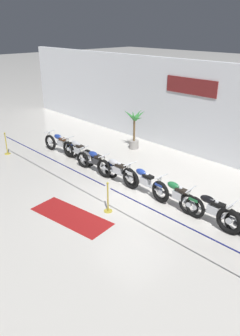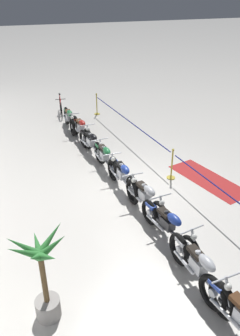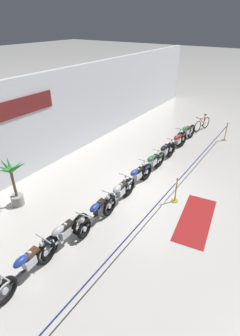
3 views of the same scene
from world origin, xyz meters
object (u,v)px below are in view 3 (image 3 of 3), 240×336
object	(u,v)px
bicycle	(202,124)
potted_palm_left_of_row	(14,182)
motorcycle_black_6	(164,153)
motorcycle_green_8	(186,134)
motorcycle_silver_1	(63,235)
motorcycle_blue_0	(28,265)
stanchion_mid_left	(176,193)
motorcycle_silver_3	(120,194)
motorcycle_red_7	(177,143)
stanchion_mid_right	(225,134)
stanchion_far_left	(157,206)
motorcycle_blue_2	(98,212)
floor_banner	(196,219)
motorcycle_green_5	(152,163)
motorcycle_blue_4	(136,177)

from	to	relation	value
bicycle	potted_palm_left_of_row	size ratio (longest dim) A/B	0.89
motorcycle_black_6	motorcycle_green_8	world-z (taller)	motorcycle_green_8
motorcycle_silver_1	motorcycle_blue_0	bearing A→B (deg)	-179.83
motorcycle_green_8	stanchion_mid_left	bearing A→B (deg)	-161.63
potted_palm_left_of_row	motorcycle_silver_3	bearing A→B (deg)	-55.63
motorcycle_red_7	stanchion_mid_right	world-z (taller)	stanchion_mid_right
motorcycle_silver_1	stanchion_far_left	world-z (taller)	stanchion_far_left
motorcycle_red_7	stanchion_mid_right	bearing A→B (deg)	-30.82
motorcycle_black_6	bicycle	world-z (taller)	bicycle
motorcycle_blue_0	motorcycle_red_7	xyz separation A→B (m)	(9.49, -0.14, 0.01)
motorcycle_red_7	stanchion_far_left	distance (m)	5.93
motorcycle_blue_2	stanchion_mid_right	size ratio (longest dim) A/B	2.16
stanchion_far_left	stanchion_mid_left	world-z (taller)	same
stanchion_mid_left	floor_banner	bearing A→B (deg)	-118.91
motorcycle_silver_1	stanchion_mid_right	bearing A→B (deg)	-9.59
motorcycle_blue_2	motorcycle_green_5	distance (m)	4.02
motorcycle_green_5	stanchion_mid_left	world-z (taller)	stanchion_mid_left
motorcycle_black_6	floor_banner	distance (m)	4.34
motorcycle_blue_0	bicycle	xyz separation A→B (m)	(13.12, -0.24, -0.08)
bicycle	motorcycle_blue_2	bearing A→B (deg)	179.59
potted_palm_left_of_row	stanchion_mid_right	size ratio (longest dim) A/B	1.83
motorcycle_blue_0	stanchion_mid_left	size ratio (longest dim) A/B	2.21
motorcycle_green_5	motorcycle_red_7	size ratio (longest dim) A/B	0.90
motorcycle_silver_1	motorcycle_blue_2	world-z (taller)	motorcycle_silver_1
motorcycle_blue_4	stanchion_far_left	world-z (taller)	stanchion_far_left
motorcycle_silver_3	motorcycle_blue_4	bearing A→B (deg)	3.20
motorcycle_green_5	motorcycle_black_6	bearing A→B (deg)	1.19
motorcycle_blue_4	motorcycle_red_7	distance (m)	4.11
motorcycle_silver_3	stanchion_mid_right	distance (m)	8.50
motorcycle_silver_1	stanchion_mid_left	world-z (taller)	stanchion_mid_left
motorcycle_blue_0	motorcycle_blue_4	size ratio (longest dim) A/B	1.01
stanchion_far_left	motorcycle_silver_3	bearing A→B (deg)	82.31
motorcycle_black_6	stanchion_mid_left	size ratio (longest dim) A/B	2.17
motorcycle_green_5	motorcycle_blue_2	bearing A→B (deg)	-179.20
stanchion_mid_right	floor_banner	bearing A→B (deg)	-172.07
motorcycle_blue_2	motorcycle_blue_4	size ratio (longest dim) A/B	0.99
motorcycle_silver_3	stanchion_mid_left	size ratio (longest dim) A/B	2.07
motorcycle_blue_2	motorcycle_green_5	xyz separation A→B (m)	(4.02, 0.06, 0.01)
motorcycle_green_5	potted_palm_left_of_row	size ratio (longest dim) A/B	1.13
stanchion_far_left	floor_banner	xyz separation A→B (m)	(1.00, -1.05, -0.76)
motorcycle_silver_3	stanchion_mid_left	distance (m)	2.15
motorcycle_black_6	potted_palm_left_of_row	xyz separation A→B (m)	(-6.20, 3.05, 0.52)
motorcycle_silver_3	floor_banner	bearing A→B (deg)	-74.12
motorcycle_silver_1	stanchion_far_left	bearing A→B (deg)	-36.81
motorcycle_black_6	bicycle	size ratio (longest dim) A/B	1.33
motorcycle_blue_2	stanchion_mid_right	world-z (taller)	stanchion_mid_right
motorcycle_green_5	stanchion_mid_left	bearing A→B (deg)	-128.44
motorcycle_blue_0	stanchion_far_left	size ratio (longest dim) A/B	0.17
bicycle	potted_palm_left_of_row	distance (m)	11.71
motorcycle_blue_2	bicycle	distance (m)	10.34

